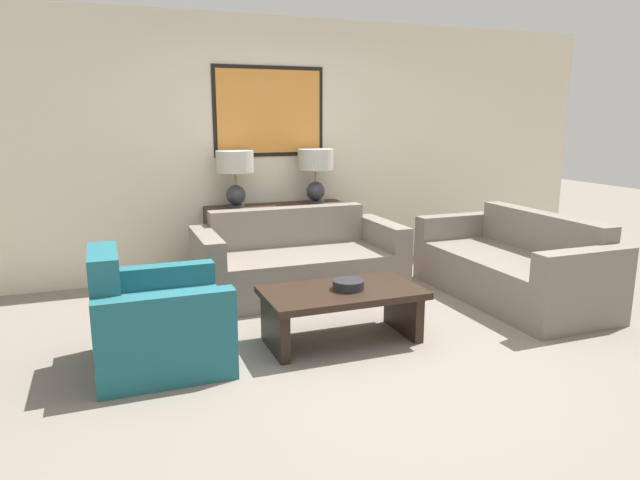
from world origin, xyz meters
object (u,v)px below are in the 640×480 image
(coffee_table, at_px, (342,303))
(decorative_bowl, at_px, (348,285))
(table_lamp_left, at_px, (235,169))
(couch_by_back_wall, at_px, (298,265))
(console_table, at_px, (277,240))
(table_lamp_right, at_px, (316,167))
(armchair_near_back_wall, at_px, (156,324))
(couch_by_side, at_px, (513,269))

(coffee_table, relative_size, decorative_bowl, 5.00)
(table_lamp_left, xyz_separation_m, decorative_bowl, (0.39, -1.93, -0.70))
(couch_by_back_wall, bearing_deg, decorative_bowl, -91.58)
(console_table, relative_size, coffee_table, 1.25)
(table_lamp_right, relative_size, decorative_bowl, 2.43)
(coffee_table, height_order, decorative_bowl, decorative_bowl)
(table_lamp_right, bearing_deg, decorative_bowl, -103.45)
(table_lamp_left, height_order, table_lamp_right, same)
(console_table, bearing_deg, table_lamp_left, 180.00)
(armchair_near_back_wall, bearing_deg, decorative_bowl, -3.63)
(armchair_near_back_wall, bearing_deg, table_lamp_left, 62.21)
(table_lamp_right, distance_m, decorative_bowl, 2.11)
(console_table, relative_size, couch_by_back_wall, 0.77)
(table_lamp_right, bearing_deg, console_table, 180.00)
(couch_by_side, distance_m, armchair_near_back_wall, 3.22)
(couch_by_back_wall, relative_size, coffee_table, 1.63)
(couch_by_side, bearing_deg, table_lamp_left, 145.81)
(armchair_near_back_wall, bearing_deg, couch_by_side, 5.92)
(table_lamp_left, height_order, couch_by_back_wall, table_lamp_left)
(table_lamp_right, height_order, couch_by_back_wall, table_lamp_right)
(coffee_table, bearing_deg, table_lamp_right, 75.20)
(table_lamp_right, xyz_separation_m, coffee_table, (-0.51, -1.92, -0.84))
(console_table, xyz_separation_m, armchair_near_back_wall, (-1.40, -1.85, -0.09))
(couch_by_back_wall, bearing_deg, table_lamp_left, 122.34)
(table_lamp_left, bearing_deg, coffee_table, -79.71)
(console_table, height_order, couch_by_back_wall, couch_by_back_wall)
(table_lamp_left, height_order, couch_by_side, table_lamp_left)
(table_lamp_right, bearing_deg, armchair_near_back_wall, -134.72)
(couch_by_back_wall, xyz_separation_m, coffee_table, (-0.08, -1.24, 0.02))
(table_lamp_right, xyz_separation_m, armchair_near_back_wall, (-1.83, -1.85, -0.85))
(couch_by_back_wall, height_order, coffee_table, couch_by_back_wall)
(table_lamp_left, distance_m, table_lamp_right, 0.86)
(console_table, xyz_separation_m, table_lamp_left, (-0.43, 0.00, 0.76))
(couch_by_side, xyz_separation_m, decorative_bowl, (-1.84, -0.42, 0.16))
(console_table, relative_size, table_lamp_right, 2.58)
(couch_by_back_wall, relative_size, armchair_near_back_wall, 2.20)
(couch_by_side, height_order, armchair_near_back_wall, armchair_near_back_wall)
(console_table, height_order, table_lamp_right, table_lamp_right)
(table_lamp_right, bearing_deg, coffee_table, -104.80)
(table_lamp_left, bearing_deg, decorative_bowl, -78.51)
(couch_by_back_wall, height_order, couch_by_side, same)
(decorative_bowl, distance_m, armchair_near_back_wall, 1.38)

